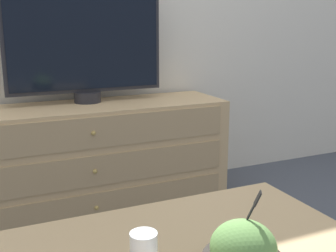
# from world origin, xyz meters

# --- Properties ---
(ground_plane) EXTENTS (12.00, 12.00, 0.00)m
(ground_plane) POSITION_xyz_m (0.00, 0.00, 0.00)
(ground_plane) COLOR #474C56
(dresser) EXTENTS (1.62, 0.46, 0.61)m
(dresser) POSITION_xyz_m (-0.02, -0.25, 0.31)
(dresser) COLOR tan
(dresser) RESTS_ON ground_plane
(tv) EXTENTS (0.88, 0.15, 0.68)m
(tv) POSITION_xyz_m (0.03, -0.16, 0.96)
(tv) COLOR #232328
(tv) RESTS_ON dresser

